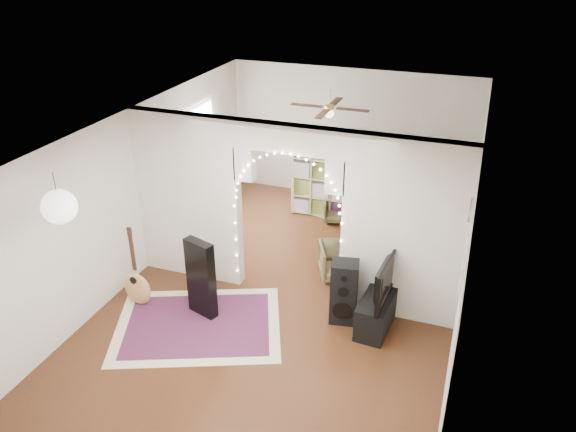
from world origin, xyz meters
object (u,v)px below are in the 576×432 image
(media_console, at_px, (378,310))
(dining_chair_right, at_px, (336,210))
(dining_chair_left, at_px, (339,261))
(floor_speaker, at_px, (344,292))
(dining_table, at_px, (382,176))
(acoustic_guitar, at_px, (136,277))
(bookcase, at_px, (333,178))

(media_console, bearing_deg, dining_chair_right, 120.00)
(media_console, height_order, dining_chair_left, dining_chair_left)
(floor_speaker, xyz_separation_m, dining_table, (-0.24, 3.92, 0.20))
(dining_chair_right, bearing_deg, media_console, -81.03)
(floor_speaker, bearing_deg, dining_chair_left, 98.66)
(floor_speaker, bearing_deg, acoustic_guitar, -177.03)
(media_console, distance_m, dining_table, 3.96)
(media_console, relative_size, dining_chair_left, 1.60)
(floor_speaker, bearing_deg, bookcase, 99.06)
(dining_chair_left, bearing_deg, floor_speaker, -96.17)
(acoustic_guitar, relative_size, dining_table, 0.90)
(floor_speaker, relative_size, dining_chair_right, 1.97)
(acoustic_guitar, bearing_deg, dining_table, 65.97)
(dining_chair_left, bearing_deg, media_console, -75.39)
(media_console, relative_size, dining_table, 0.82)
(dining_table, distance_m, dining_chair_right, 1.23)
(floor_speaker, xyz_separation_m, media_console, (0.49, 0.05, -0.23))
(dining_table, bearing_deg, dining_chair_left, -94.20)
(bookcase, distance_m, dining_chair_left, 2.25)
(media_console, height_order, dining_table, dining_table)
(acoustic_guitar, height_order, dining_chair_right, acoustic_guitar)
(acoustic_guitar, bearing_deg, dining_chair_right, 67.43)
(acoustic_guitar, xyz_separation_m, floor_speaker, (2.99, 0.65, -0.00))
(bookcase, relative_size, dining_chair_left, 2.55)
(acoustic_guitar, xyz_separation_m, dining_chair_left, (2.63, 1.76, -0.20))
(media_console, bearing_deg, dining_table, 105.21)
(floor_speaker, distance_m, dining_chair_left, 1.18)
(floor_speaker, bearing_deg, media_console, -3.29)
(media_console, height_order, bookcase, bookcase)
(dining_table, relative_size, dining_chair_left, 1.96)
(acoustic_guitar, distance_m, dining_table, 5.34)
(dining_chair_left, bearing_deg, dining_table, 63.41)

